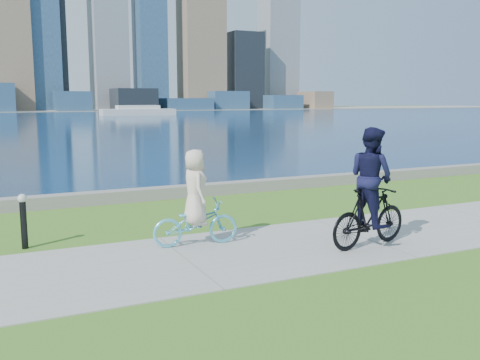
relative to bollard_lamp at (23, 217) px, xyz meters
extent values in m
plane|color=#3B691B|center=(2.68, -2.16, -0.64)|extent=(320.00, 320.00, 0.00)
cube|color=gray|center=(2.68, -2.16, -0.63)|extent=(80.00, 3.50, 0.02)
cube|color=slate|center=(2.68, 4.04, -0.47)|extent=(90.00, 0.50, 0.35)
cube|color=navy|center=(2.68, 69.84, -0.64)|extent=(320.00, 131.00, 0.01)
cube|color=gray|center=(2.68, 127.84, -0.58)|extent=(320.00, 30.00, 0.12)
cube|color=navy|center=(17.73, 118.54, 1.65)|extent=(7.84, 7.91, 4.57)
cube|color=black|center=(32.15, 118.58, 2.02)|extent=(9.63, 9.86, 5.32)
cube|color=navy|center=(45.41, 118.05, 0.86)|extent=(11.79, 8.90, 3.01)
cube|color=navy|center=(57.37, 118.81, 1.77)|extent=(9.81, 6.35, 4.83)
cube|color=navy|center=(73.98, 118.70, 1.28)|extent=(9.43, 6.50, 3.84)
cube|color=#7B624C|center=(84.73, 118.97, 1.81)|extent=(6.38, 9.45, 4.91)
cube|color=slate|center=(29.05, 130.72, 19.82)|extent=(8.48, 9.71, 40.92)
cube|color=#7B624C|center=(52.54, 125.20, 17.74)|extent=(11.02, 8.78, 36.75)
cube|color=black|center=(65.32, 124.96, 9.83)|extent=(8.92, 6.81, 20.94)
cube|color=slate|center=(78.87, 130.39, 17.34)|extent=(9.94, 8.40, 35.95)
cube|color=silver|center=(23.83, 82.67, -0.09)|extent=(12.96, 3.70, 1.11)
cube|color=silver|center=(23.83, 82.67, 0.79)|extent=(7.41, 2.78, 0.65)
cylinder|color=black|center=(0.00, 0.00, -0.14)|extent=(0.13, 0.13, 0.99)
sphere|color=beige|center=(0.00, 0.00, 0.39)|extent=(0.18, 0.18, 0.18)
imported|color=#60C9E9|center=(3.19, -1.29, -0.16)|extent=(0.80, 1.82, 0.92)
imported|color=white|center=(3.19, -1.29, 0.58)|extent=(0.57, 0.81, 1.54)
imported|color=black|center=(6.34, -2.88, -0.01)|extent=(0.89, 2.09, 1.22)
imported|color=black|center=(6.34, -2.88, 0.81)|extent=(0.88, 1.06, 1.99)
camera|label=1|loc=(-0.54, -11.30, 2.36)|focal=40.00mm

